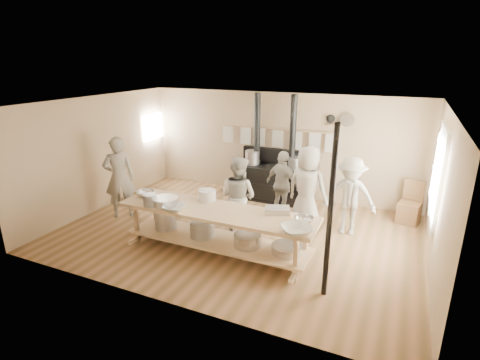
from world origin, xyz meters
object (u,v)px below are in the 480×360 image
object	(u,v)px
cook_center	(307,189)
roasting_pan	(277,210)
cook_far_left	(119,177)
cook_by_window	(350,196)
cook_left	(238,196)
chair	(409,211)
cook_right	(283,185)
prep_table	(216,227)
stove	(273,179)

from	to	relation	value
cook_center	roasting_pan	size ratio (longest dim) A/B	4.18
cook_far_left	cook_by_window	world-z (taller)	cook_far_left
cook_far_left	cook_center	distance (m)	4.05
cook_left	chair	xyz separation A→B (m)	(3.12, 2.00, -0.53)
cook_far_left	cook_right	xyz separation A→B (m)	(3.27, 1.44, -0.16)
cook_far_left	cook_right	bearing A→B (deg)	163.34
cook_by_window	chair	xyz separation A→B (m)	(1.13, 1.08, -0.53)
prep_table	roasting_pan	size ratio (longest dim) A/B	8.60
chair	stove	bearing A→B (deg)	-169.27
cook_left	chair	distance (m)	3.75
cook_center	chair	xyz separation A→B (m)	(1.96, 1.19, -0.60)
prep_table	cook_right	bearing A→B (deg)	74.73
prep_table	cook_far_left	xyz separation A→B (m)	(-2.70, 0.63, 0.39)
cook_by_window	cook_right	bearing A→B (deg)	168.25
stove	cook_by_window	distance (m)	2.39
prep_table	cook_center	bearing A→B (deg)	54.27
cook_by_window	chair	distance (m)	1.65
chair	cook_right	bearing A→B (deg)	-149.39
cook_far_left	stove	bearing A→B (deg)	-178.95
stove	cook_by_window	xyz separation A→B (m)	(2.03, -1.23, 0.28)
prep_table	cook_left	xyz separation A→B (m)	(0.04, 0.87, 0.28)
cook_far_left	cook_right	world-z (taller)	cook_far_left
roasting_pan	cook_center	bearing A→B (deg)	82.68
cook_far_left	cook_right	distance (m)	3.57
cook_by_window	roasting_pan	xyz separation A→B (m)	(-1.00, -1.47, 0.10)
stove	cook_right	xyz separation A→B (m)	(0.56, -0.95, 0.23)
cook_center	cook_by_window	world-z (taller)	cook_center
prep_table	roasting_pan	world-z (taller)	roasting_pan
cook_right	roasting_pan	size ratio (longest dim) A/B	3.58
prep_table	cook_far_left	world-z (taller)	cook_far_left
cook_right	chair	size ratio (longest dim) A/B	1.63
cook_far_left	chair	xyz separation A→B (m)	(5.87, 2.24, -0.64)
prep_table	cook_right	distance (m)	2.15
cook_right	cook_by_window	size ratio (longest dim) A/B	0.94
cook_left	roasting_pan	world-z (taller)	cook_left
chair	prep_table	bearing A→B (deg)	-124.36
prep_table	cook_right	xyz separation A→B (m)	(0.56, 2.06, 0.23)
stove	chair	distance (m)	3.17
stove	prep_table	xyz separation A→B (m)	(-0.00, -3.02, -0.00)
stove	roasting_pan	world-z (taller)	stove
cook_by_window	cook_center	bearing A→B (deg)	-173.38
chair	roasting_pan	size ratio (longest dim) A/B	2.19
stove	cook_center	world-z (taller)	stove
cook_far_left	cook_center	size ratio (longest dim) A/B	1.04
stove	cook_far_left	world-z (taller)	stove
cook_far_left	cook_center	world-z (taller)	cook_far_left
cook_far_left	cook_center	xyz separation A→B (m)	(3.91, 1.05, -0.03)
cook_far_left	roasting_pan	distance (m)	3.75
cook_by_window	roasting_pan	distance (m)	1.78
cook_left	cook_center	size ratio (longest dim) A/B	0.92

